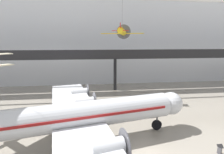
{
  "coord_description": "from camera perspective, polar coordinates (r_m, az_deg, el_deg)",
  "views": [
    {
      "loc": [
        -5.25,
        -14.78,
        11.27
      ],
      "look_at": [
        -2.57,
        8.45,
        6.45
      ],
      "focal_mm": 28.0,
      "sensor_mm": 36.0,
      "label": 1
    }
  ],
  "objects": [
    {
      "name": "mezzanine_walkway",
      "position": [
        38.89,
        1.22,
        6.61
      ],
      "size": [
        110.0,
        3.2,
        9.49
      ],
      "color": "black",
      "rests_on": "ground"
    },
    {
      "name": "suspended_plane_yellow_lowwing",
      "position": [
        32.34,
        3.31,
        14.54
      ],
      "size": [
        7.79,
        6.53,
        7.7
      ],
      "rotation": [
        0.0,
        0.0,
        1.29
      ],
      "color": "yellow"
    },
    {
      "name": "airliner_silver_main",
      "position": [
        19.65,
        -13.69,
        -12.68
      ],
      "size": [
        28.71,
        33.05,
        9.03
      ],
      "rotation": [
        0.0,
        0.0,
        0.21
      ],
      "color": "silver",
      "rests_on": "ground"
    },
    {
      "name": "hangar_back_wall",
      "position": [
        47.12,
        -0.17,
        13.12
      ],
      "size": [
        140.0,
        3.0,
        24.94
      ],
      "color": "silver",
      "rests_on": "ground"
    },
    {
      "name": "info_sign_pedestal",
      "position": [
        22.04,
        31.7,
        -19.62
      ],
      "size": [
        0.27,
        0.76,
        1.24
      ],
      "rotation": [
        0.0,
        0.0,
        0.28
      ],
      "color": "#4C4C51",
      "rests_on": "ground"
    }
  ]
}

